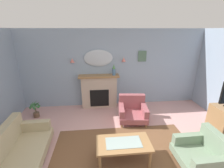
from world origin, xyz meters
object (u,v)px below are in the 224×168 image
at_px(coffee_table, 123,145).
at_px(fireplace, 99,91).
at_px(armchair_near_fireplace, 132,110).
at_px(wall_sconce_right, 124,59).
at_px(armchair_in_corner, 203,152).
at_px(floral_couch, 15,153).
at_px(mantel_vase_left, 114,70).
at_px(wall_mirror, 98,58).
at_px(framed_picture, 142,56).
at_px(wall_sconce_left, 72,60).
at_px(potted_plant_small_fern, 35,109).

bearing_deg(coffee_table, fireplace, 99.71).
xyz_separation_m(coffee_table, armchair_near_fireplace, (0.55, 1.55, -0.08)).
distance_m(wall_sconce_right, armchair_in_corner, 3.36).
distance_m(floral_couch, armchair_near_fireplace, 3.06).
xyz_separation_m(mantel_vase_left, wall_mirror, (-0.50, 0.17, 0.37)).
xyz_separation_m(mantel_vase_left, framed_picture, (1.00, 0.18, 0.41)).
distance_m(wall_sconce_right, floral_couch, 3.83).
bearing_deg(armchair_in_corner, armchair_near_fireplace, 118.90).
relative_size(fireplace, coffee_table, 1.24).
bearing_deg(wall_sconce_left, armchair_in_corner, -45.30).
xyz_separation_m(wall_sconce_right, potted_plant_small_fern, (-2.85, -0.62, -1.39)).
relative_size(wall_sconce_right, armchair_near_fireplace, 0.16).
xyz_separation_m(wall_sconce_left, armchair_in_corner, (2.83, -2.86, -1.35)).
relative_size(framed_picture, armchair_in_corner, 0.43).
distance_m(armchair_near_fireplace, potted_plant_small_fern, 3.00).
relative_size(armchair_in_corner, potted_plant_small_fern, 1.55).
height_order(mantel_vase_left, armchair_near_fireplace, mantel_vase_left).
distance_m(wall_mirror, potted_plant_small_fern, 2.55).
distance_m(wall_mirror, wall_sconce_right, 0.85).
bearing_deg(armchair_in_corner, framed_picture, 99.34).
xyz_separation_m(framed_picture, armchair_near_fireplace, (-0.53, -1.09, -1.44)).
bearing_deg(wall_sconce_left, wall_mirror, 3.37).
bearing_deg(armchair_in_corner, coffee_table, 169.99).
distance_m(wall_mirror, coffee_table, 2.98).
bearing_deg(fireplace, armchair_in_corner, -54.42).
height_order(mantel_vase_left, armchair_in_corner, mantel_vase_left).
distance_m(coffee_table, floral_couch, 2.14).
relative_size(wall_sconce_left, wall_sconce_right, 1.00).
bearing_deg(framed_picture, mantel_vase_left, -169.80).
bearing_deg(wall_mirror, armchair_in_corner, -55.77).
distance_m(mantel_vase_left, floral_couch, 3.41).
relative_size(framed_picture, potted_plant_small_fern, 0.67).
bearing_deg(wall_sconce_right, coffee_table, -99.30).
xyz_separation_m(floral_couch, armchair_near_fireplace, (2.68, 1.48, -0.01)).
relative_size(wall_mirror, coffee_table, 0.87).
relative_size(wall_mirror, framed_picture, 2.67).
bearing_deg(armchair_near_fireplace, mantel_vase_left, 117.33).
bearing_deg(mantel_vase_left, armchair_near_fireplace, -62.67).
distance_m(framed_picture, potted_plant_small_fern, 3.86).
relative_size(coffee_table, armchair_near_fireplace, 1.22).
bearing_deg(armchair_near_fireplace, framed_picture, 64.21).
bearing_deg(potted_plant_small_fern, armchair_in_corner, -29.41).
height_order(wall_mirror, wall_sconce_left, wall_mirror).
relative_size(wall_sconce_right, floral_couch, 0.08).
bearing_deg(wall_mirror, wall_sconce_right, -3.37).
distance_m(fireplace, mantel_vase_left, 0.92).
relative_size(framed_picture, armchair_near_fireplace, 0.40).
bearing_deg(wall_mirror, coffee_table, -80.81).
distance_m(armchair_near_fireplace, armchair_in_corner, 2.09).
xyz_separation_m(mantel_vase_left, wall_sconce_left, (-1.35, 0.12, 0.32)).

